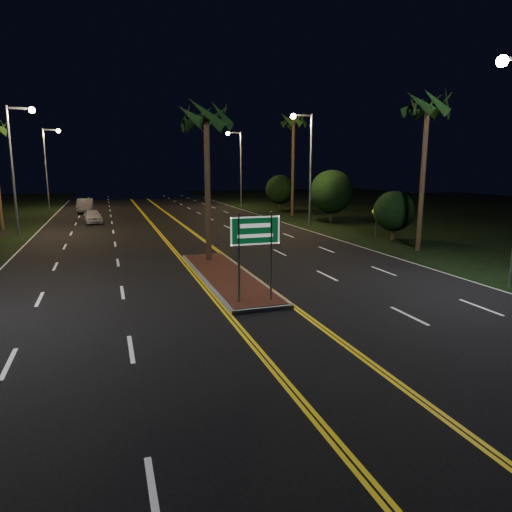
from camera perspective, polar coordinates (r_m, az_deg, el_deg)
name	(u,v)px	position (r m, az deg, el deg)	size (l,w,h in m)	color
ground	(284,331)	(14.07, 3.50, -9.30)	(120.00, 120.00, 0.00)	black
grass_right	(467,215)	(51.28, 24.91, 4.62)	(40.00, 110.00, 0.01)	black
median_island	(226,276)	(20.43, -3.77, -2.54)	(2.25, 10.25, 0.17)	gray
highway_sign	(255,239)	(16.01, -0.10, 2.14)	(1.80, 0.08, 3.20)	gray
streetlight_left_mid	(17,155)	(36.68, -27.70, 11.07)	(1.91, 0.44, 9.00)	gray
streetlight_left_far	(49,159)	(56.52, -24.47, 10.93)	(1.91, 0.44, 9.00)	gray
streetlight_right_mid	(306,157)	(37.60, 6.33, 12.22)	(1.91, 0.44, 9.00)	gray
streetlight_right_far	(238,160)	(56.42, -2.29, 11.90)	(1.91, 0.44, 9.00)	gray
palm_median	(206,117)	(23.38, -6.25, 16.89)	(2.40, 2.40, 8.30)	#382819
palm_right_near	(428,106)	(28.43, 20.68, 17.13)	(2.40, 2.40, 9.30)	#382819
palm_right_far	(294,122)	(45.99, 4.72, 16.39)	(2.40, 2.40, 10.30)	#382819
shrub_near	(394,211)	(32.19, 16.86, 5.39)	(2.70, 2.70, 3.30)	#382819
shrub_mid	(332,192)	(40.93, 9.43, 7.94)	(3.78, 3.78, 4.62)	#382819
shrub_far	(280,190)	(51.80, 3.02, 8.28)	(3.24, 3.24, 3.96)	#382819
car_near	(92,215)	(42.68, -19.79, 4.85)	(1.84, 4.30, 1.43)	silver
car_far	(85,204)	(52.89, -20.59, 6.05)	(2.21, 5.15, 1.72)	#9EA0A7
warning_sign	(376,216)	(32.58, 14.80, 4.85)	(0.96, 0.34, 2.39)	gray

